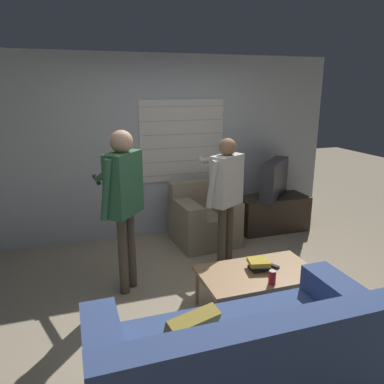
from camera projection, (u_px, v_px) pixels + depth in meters
ground_plane at (213, 301)px, 3.82m from camera, size 16.00×16.00×0.00m
wall_back at (162, 147)px, 5.32m from camera, size 5.20×0.08×2.55m
couch_blue at (244, 365)px, 2.48m from camera, size 2.02×0.96×0.87m
armchair_beige at (203, 219)px, 5.21m from camera, size 0.86×0.82×0.83m
coffee_table at (258, 275)px, 3.57m from camera, size 1.11×0.65×0.42m
tv_stand at (272, 213)px, 5.68m from camera, size 1.05×0.48×0.52m
tv at (274, 179)px, 5.53m from camera, size 0.73×0.73×0.55m
person_left_standing at (123, 192)px, 3.76m from camera, size 0.49×0.78×1.71m
person_right_standing at (226, 188)px, 4.33m from camera, size 0.51×0.81×1.56m
book_stack at (259, 264)px, 3.59m from camera, size 0.23×0.21×0.10m
soda_can at (272, 277)px, 3.32m from camera, size 0.07×0.07×0.13m
spare_remote at (273, 266)px, 3.65m from camera, size 0.09×0.13×0.02m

